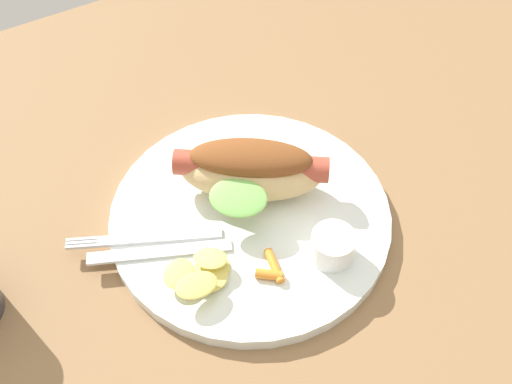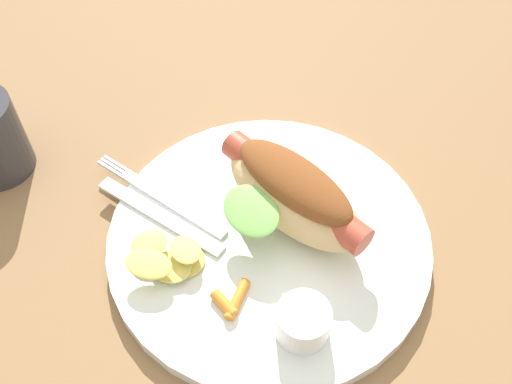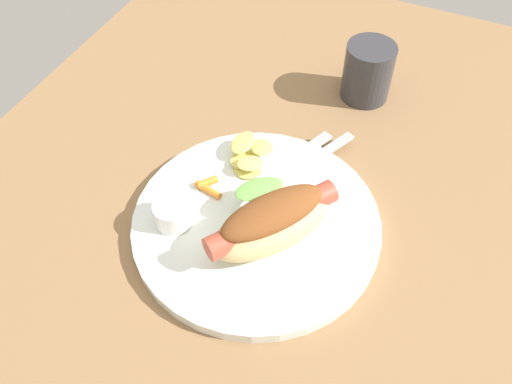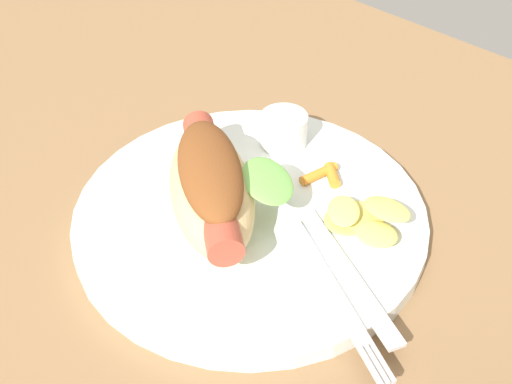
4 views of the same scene
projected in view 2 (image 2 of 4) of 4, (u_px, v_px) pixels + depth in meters
The scene contains 8 objects.
ground_plane at pixel (297, 230), 57.80cm from camera, with size 120.00×90.00×1.80cm, color olive.
plate at pixel (269, 239), 55.06cm from camera, with size 30.25×30.25×1.60cm, color white.
hot_dog at pixel (292, 194), 53.04cm from camera, with size 16.38×14.23×6.52cm.
sauce_ramekin at pixel (303, 322), 47.25cm from camera, with size 4.51×4.51×3.16cm, color white.
fork at pixel (163, 197), 56.92cm from camera, with size 15.03×8.03×0.40cm.
knife at pixel (160, 216), 55.57cm from camera, with size 14.70×1.40×0.36cm, color silver.
chips_pile at pixel (168, 258), 51.58cm from camera, with size 7.82×6.17×2.47cm.
carrot_garnish at pixel (231, 301), 49.64cm from camera, with size 3.18×3.94×0.99cm.
Camera 2 is at (-2.05, 33.03, 46.81)cm, focal length 40.91 mm.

